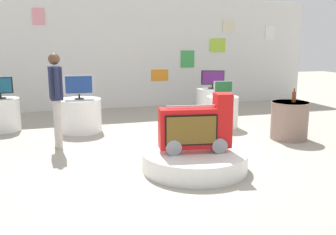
{
  "coord_description": "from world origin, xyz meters",
  "views": [
    {
      "loc": [
        -1.79,
        -5.59,
        1.87
      ],
      "look_at": [
        -0.04,
        0.13,
        0.67
      ],
      "focal_mm": 40.35,
      "sensor_mm": 36.0,
      "label": 1
    }
  ],
  "objects_px": {
    "tv_on_center_rear": "(0,87)",
    "display_pedestal_far_right": "(222,112)",
    "display_pedestal_center_rear": "(2,115)",
    "display_pedestal_right_rear": "(212,102)",
    "display_pedestal_left_rear": "(80,115)",
    "side_table_round": "(289,120)",
    "main_display_pedestal": "(194,160)",
    "bottle_on_side_table": "(294,97)",
    "tv_on_far_right": "(223,88)",
    "novelty_firetruck_tv": "(196,129)",
    "tv_on_right_rear": "(213,79)",
    "shopper_browsing_near_truck": "(56,93)",
    "tv_on_left_rear": "(79,86)"
  },
  "relations": [
    {
      "from": "bottle_on_side_table",
      "to": "tv_on_far_right",
      "type": "bearing_deg",
      "value": 123.52
    },
    {
      "from": "novelty_firetruck_tv",
      "to": "tv_on_left_rear",
      "type": "xyz_separation_m",
      "value": [
        -1.46,
        2.98,
        0.35
      ]
    },
    {
      "from": "tv_on_left_rear",
      "to": "shopper_browsing_near_truck",
      "type": "relative_size",
      "value": 0.35
    },
    {
      "from": "tv_on_far_right",
      "to": "display_pedestal_center_rear",
      "type": "bearing_deg",
      "value": 166.57
    },
    {
      "from": "display_pedestal_left_rear",
      "to": "novelty_firetruck_tv",
      "type": "bearing_deg",
      "value": -63.91
    },
    {
      "from": "display_pedestal_far_right",
      "to": "display_pedestal_right_rear",
      "type": "bearing_deg",
      "value": 75.22
    },
    {
      "from": "bottle_on_side_table",
      "to": "main_display_pedestal",
      "type": "bearing_deg",
      "value": -155.5
    },
    {
      "from": "main_display_pedestal",
      "to": "display_pedestal_right_rear",
      "type": "distance_m",
      "value": 4.34
    },
    {
      "from": "tv_on_left_rear",
      "to": "tv_on_right_rear",
      "type": "xyz_separation_m",
      "value": [
        3.41,
        0.89,
        -0.03
      ]
    },
    {
      "from": "tv_on_far_right",
      "to": "side_table_round",
      "type": "bearing_deg",
      "value": -57.49
    },
    {
      "from": "display_pedestal_center_rear",
      "to": "shopper_browsing_near_truck",
      "type": "height_order",
      "value": "shopper_browsing_near_truck"
    },
    {
      "from": "tv_on_center_rear",
      "to": "display_pedestal_far_right",
      "type": "bearing_deg",
      "value": -13.33
    },
    {
      "from": "display_pedestal_left_rear",
      "to": "bottle_on_side_table",
      "type": "bearing_deg",
      "value": -25.43
    },
    {
      "from": "display_pedestal_left_rear",
      "to": "display_pedestal_far_right",
      "type": "bearing_deg",
      "value": -10.01
    },
    {
      "from": "novelty_firetruck_tv",
      "to": "bottle_on_side_table",
      "type": "xyz_separation_m",
      "value": [
        2.44,
        1.13,
        0.22
      ]
    },
    {
      "from": "tv_on_left_rear",
      "to": "shopper_browsing_near_truck",
      "type": "xyz_separation_m",
      "value": [
        -0.47,
        -1.14,
        0.01
      ]
    },
    {
      "from": "novelty_firetruck_tv",
      "to": "tv_on_left_rear",
      "type": "distance_m",
      "value": 3.34
    },
    {
      "from": "tv_on_center_rear",
      "to": "tv_on_right_rear",
      "type": "height_order",
      "value": "tv_on_right_rear"
    },
    {
      "from": "tv_on_left_rear",
      "to": "display_pedestal_right_rear",
      "type": "bearing_deg",
      "value": 14.64
    },
    {
      "from": "novelty_firetruck_tv",
      "to": "display_pedestal_far_right",
      "type": "bearing_deg",
      "value": 57.39
    },
    {
      "from": "display_pedestal_right_rear",
      "to": "display_pedestal_far_right",
      "type": "distance_m",
      "value": 1.47
    },
    {
      "from": "display_pedestal_left_rear",
      "to": "bottle_on_side_table",
      "type": "height_order",
      "value": "bottle_on_side_table"
    },
    {
      "from": "main_display_pedestal",
      "to": "shopper_browsing_near_truck",
      "type": "height_order",
      "value": "shopper_browsing_near_truck"
    },
    {
      "from": "tv_on_center_rear",
      "to": "shopper_browsing_near_truck",
      "type": "distance_m",
      "value": 2.04
    },
    {
      "from": "main_display_pedestal",
      "to": "display_pedestal_left_rear",
      "type": "relative_size",
      "value": 1.76
    },
    {
      "from": "display_pedestal_left_rear",
      "to": "side_table_round",
      "type": "relative_size",
      "value": 1.21
    },
    {
      "from": "tv_on_center_rear",
      "to": "display_pedestal_far_right",
      "type": "xyz_separation_m",
      "value": [
        4.62,
        -1.09,
        -0.59
      ]
    },
    {
      "from": "bottle_on_side_table",
      "to": "display_pedestal_left_rear",
      "type": "bearing_deg",
      "value": 154.57
    },
    {
      "from": "tv_on_center_rear",
      "to": "tv_on_right_rear",
      "type": "relative_size",
      "value": 0.91
    },
    {
      "from": "tv_on_left_rear",
      "to": "display_pedestal_center_rear",
      "type": "xyz_separation_m",
      "value": [
        -1.58,
        0.57,
        -0.63
      ]
    },
    {
      "from": "display_pedestal_center_rear",
      "to": "tv_on_far_right",
      "type": "relative_size",
      "value": 1.74
    },
    {
      "from": "tv_on_center_rear",
      "to": "side_table_round",
      "type": "bearing_deg",
      "value": -23.71
    },
    {
      "from": "main_display_pedestal",
      "to": "tv_on_center_rear",
      "type": "height_order",
      "value": "tv_on_center_rear"
    },
    {
      "from": "display_pedestal_right_rear",
      "to": "bottle_on_side_table",
      "type": "height_order",
      "value": "bottle_on_side_table"
    },
    {
      "from": "novelty_firetruck_tv",
      "to": "bottle_on_side_table",
      "type": "distance_m",
      "value": 2.7
    },
    {
      "from": "tv_on_center_rear",
      "to": "shopper_browsing_near_truck",
      "type": "bearing_deg",
      "value": -56.79
    },
    {
      "from": "display_pedestal_center_rear",
      "to": "display_pedestal_far_right",
      "type": "relative_size",
      "value": 1.06
    },
    {
      "from": "display_pedestal_center_rear",
      "to": "display_pedestal_right_rear",
      "type": "relative_size",
      "value": 0.9
    },
    {
      "from": "display_pedestal_far_right",
      "to": "display_pedestal_left_rear",
      "type": "bearing_deg",
      "value": 169.99
    },
    {
      "from": "display_pedestal_center_rear",
      "to": "display_pedestal_right_rear",
      "type": "height_order",
      "value": "same"
    },
    {
      "from": "novelty_firetruck_tv",
      "to": "tv_on_center_rear",
      "type": "distance_m",
      "value": 4.69
    },
    {
      "from": "main_display_pedestal",
      "to": "side_table_round",
      "type": "bearing_deg",
      "value": 25.46
    },
    {
      "from": "main_display_pedestal",
      "to": "display_pedestal_far_right",
      "type": "height_order",
      "value": "display_pedestal_far_right"
    },
    {
      "from": "tv_on_left_rear",
      "to": "tv_on_far_right",
      "type": "xyz_separation_m",
      "value": [
        3.03,
        -0.53,
        -0.09
      ]
    },
    {
      "from": "tv_on_right_rear",
      "to": "side_table_round",
      "type": "height_order",
      "value": "tv_on_right_rear"
    },
    {
      "from": "tv_on_center_rear",
      "to": "display_pedestal_right_rear",
      "type": "xyz_separation_m",
      "value": [
        4.99,
        0.33,
        -0.59
      ]
    },
    {
      "from": "tv_on_left_rear",
      "to": "display_pedestal_right_rear",
      "type": "xyz_separation_m",
      "value": [
        3.41,
        0.89,
        -0.63
      ]
    },
    {
      "from": "display_pedestal_right_rear",
      "to": "shopper_browsing_near_truck",
      "type": "height_order",
      "value": "shopper_browsing_near_truck"
    },
    {
      "from": "display_pedestal_far_right",
      "to": "novelty_firetruck_tv",
      "type": "bearing_deg",
      "value": -122.61
    },
    {
      "from": "novelty_firetruck_tv",
      "to": "display_pedestal_far_right",
      "type": "xyz_separation_m",
      "value": [
        1.57,
        2.45,
        -0.27
      ]
    }
  ]
}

